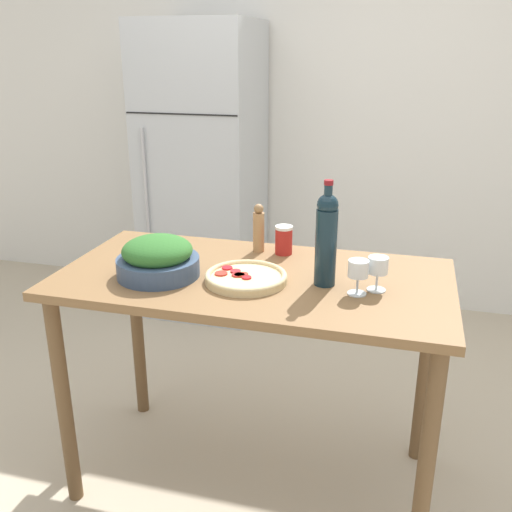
% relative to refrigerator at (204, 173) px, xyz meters
% --- Properties ---
extents(ground_plane, '(14.00, 14.00, 0.00)m').
position_rel_refrigerator_xyz_m(ground_plane, '(0.77, -1.57, -0.93)').
color(ground_plane, '#BCAD93').
extents(wall_back, '(6.40, 0.06, 2.60)m').
position_rel_refrigerator_xyz_m(wall_back, '(0.77, 0.39, 0.37)').
color(wall_back, silver).
rests_on(wall_back, ground_plane).
extents(refrigerator, '(0.69, 0.71, 1.85)m').
position_rel_refrigerator_xyz_m(refrigerator, '(0.00, 0.00, 0.00)').
color(refrigerator, '#B7BCC1').
rests_on(refrigerator, ground_plane).
extents(prep_counter, '(1.43, 0.73, 0.91)m').
position_rel_refrigerator_xyz_m(prep_counter, '(0.77, -1.57, -0.15)').
color(prep_counter, brown).
rests_on(prep_counter, ground_plane).
extents(wine_bottle, '(0.07, 0.07, 0.37)m').
position_rel_refrigerator_xyz_m(wine_bottle, '(1.04, -1.59, 0.15)').
color(wine_bottle, '#142833').
rests_on(wine_bottle, prep_counter).
extents(wine_glass_near, '(0.07, 0.07, 0.12)m').
position_rel_refrigerator_xyz_m(wine_glass_near, '(1.15, -1.65, 0.06)').
color(wine_glass_near, silver).
rests_on(wine_glass_near, prep_counter).
extents(wine_glass_far, '(0.07, 0.07, 0.12)m').
position_rel_refrigerator_xyz_m(wine_glass_far, '(1.22, -1.60, 0.07)').
color(wine_glass_far, silver).
rests_on(wine_glass_far, prep_counter).
extents(pepper_mill, '(0.05, 0.05, 0.20)m').
position_rel_refrigerator_xyz_m(pepper_mill, '(0.72, -1.31, 0.08)').
color(pepper_mill, '#AD7F51').
rests_on(pepper_mill, prep_counter).
extents(salad_bowl, '(0.30, 0.30, 0.15)m').
position_rel_refrigerator_xyz_m(salad_bowl, '(0.44, -1.67, 0.05)').
color(salad_bowl, '#384C6B').
rests_on(salad_bowl, prep_counter).
extents(homemade_pizza, '(0.29, 0.29, 0.03)m').
position_rel_refrigerator_xyz_m(homemade_pizza, '(0.76, -1.64, -0.00)').
color(homemade_pizza, '#DBC189').
rests_on(homemade_pizza, prep_counter).
extents(salt_canister, '(0.07, 0.07, 0.12)m').
position_rel_refrigerator_xyz_m(salt_canister, '(0.83, -1.32, 0.04)').
color(salt_canister, '#B2231E').
rests_on(salt_canister, prep_counter).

